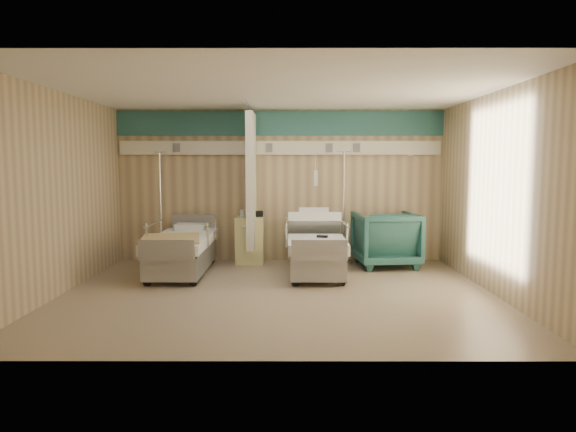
{
  "coord_description": "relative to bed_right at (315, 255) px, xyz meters",
  "views": [
    {
      "loc": [
        0.16,
        -7.05,
        1.8
      ],
      "look_at": [
        0.15,
        0.6,
        1.03
      ],
      "focal_mm": 32.0,
      "sensor_mm": 36.0,
      "label": 1
    }
  ],
  "objects": [
    {
      "name": "ground",
      "position": [
        -0.6,
        -1.3,
        -0.32
      ],
      "size": [
        6.0,
        5.0,
        0.0
      ],
      "primitive_type": "cube",
      "color": "gray",
      "rests_on": "ground"
    },
    {
      "name": "room_walls",
      "position": [
        -0.63,
        -1.05,
        1.55
      ],
      "size": [
        6.04,
        5.04,
        2.82
      ],
      "color": "tan",
      "rests_on": "ground"
    },
    {
      "name": "bed_right",
      "position": [
        0.0,
        0.0,
        0.0
      ],
      "size": [
        1.0,
        2.16,
        0.63
      ],
      "primitive_type": null,
      "color": "white",
      "rests_on": "ground"
    },
    {
      "name": "bed_left",
      "position": [
        -2.2,
        0.0,
        0.0
      ],
      "size": [
        1.0,
        2.16,
        0.63
      ],
      "primitive_type": null,
      "color": "white",
      "rests_on": "ground"
    },
    {
      "name": "bedside_cabinet",
      "position": [
        -1.15,
        0.9,
        0.11
      ],
      "size": [
        0.5,
        0.48,
        0.85
      ],
      "primitive_type": "cube",
      "color": "#F1EB97",
      "rests_on": "ground"
    },
    {
      "name": "visitor_armchair",
      "position": [
        1.27,
        0.6,
        0.17
      ],
      "size": [
        1.15,
        1.17,
        0.98
      ],
      "primitive_type": "imported",
      "rotation": [
        0.0,
        0.0,
        3.24
      ],
      "color": "#21534E",
      "rests_on": "ground"
    },
    {
      "name": "waffle_blanket",
      "position": [
        1.24,
        0.58,
        0.7
      ],
      "size": [
        0.72,
        0.66,
        0.07
      ],
      "primitive_type": "cube",
      "rotation": [
        0.0,
        0.0,
        3.33
      ],
      "color": "white",
      "rests_on": "visitor_armchair"
    },
    {
      "name": "iv_stand_right",
      "position": [
        0.54,
        0.79,
        0.1
      ],
      "size": [
        0.37,
        0.37,
        2.05
      ],
      "rotation": [
        0.0,
        0.0,
        0.15
      ],
      "color": "silver",
      "rests_on": "ground"
    },
    {
      "name": "iv_stand_left",
      "position": [
        -2.73,
        0.78,
        0.1
      ],
      "size": [
        0.36,
        0.36,
        2.02
      ],
      "rotation": [
        0.0,
        0.0,
        -0.03
      ],
      "color": "silver",
      "rests_on": "ground"
    },
    {
      "name": "call_remote",
      "position": [
        0.1,
        -0.21,
        0.33
      ],
      "size": [
        0.18,
        0.13,
        0.04
      ],
      "primitive_type": "cube",
      "rotation": [
        0.0,
        0.0,
        -0.39
      ],
      "color": "black",
      "rests_on": "bed_right"
    },
    {
      "name": "tan_blanket",
      "position": [
        -2.28,
        -0.46,
        0.33
      ],
      "size": [
        1.06,
        1.24,
        0.04
      ],
      "primitive_type": "cube",
      "rotation": [
        0.0,
        0.0,
        0.17
      ],
      "color": "tan",
      "rests_on": "bed_left"
    },
    {
      "name": "toiletry_bag",
      "position": [
        -1.02,
        0.92,
        0.59
      ],
      "size": [
        0.23,
        0.18,
        0.11
      ],
      "primitive_type": "cube",
      "rotation": [
        0.0,
        0.0,
        0.34
      ],
      "color": "black",
      "rests_on": "bedside_cabinet"
    },
    {
      "name": "white_cup",
      "position": [
        -1.29,
        0.97,
        0.6
      ],
      "size": [
        0.1,
        0.1,
        0.13
      ],
      "primitive_type": "cylinder",
      "rotation": [
        0.0,
        0.0,
        -0.18
      ],
      "color": "white",
      "rests_on": "bedside_cabinet"
    }
  ]
}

